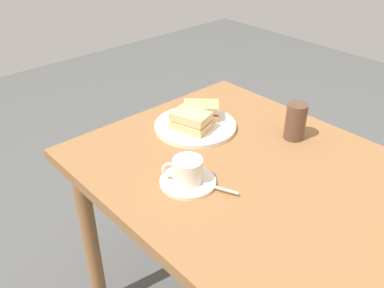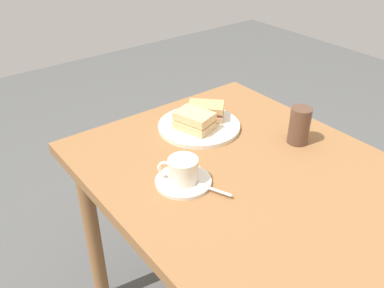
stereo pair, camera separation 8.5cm
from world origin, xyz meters
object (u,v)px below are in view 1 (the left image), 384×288
dining_table (259,201)px  coffee_saucer (188,182)px  drinking_glass (296,121)px  sandwich_plate (195,126)px  spoon (214,187)px  sandwich_back (201,110)px  coffee_cup (187,170)px  sandwich_front (191,121)px

dining_table → coffee_saucer: bearing=-121.8°
dining_table → drinking_glass: (-0.06, 0.23, 0.15)m
sandwich_plate → spoon: (0.28, -0.19, 0.01)m
sandwich_plate → sandwich_back: 0.06m
sandwich_plate → coffee_saucer: size_ratio=1.77×
coffee_cup → drinking_glass: drinking_glass is taller
sandwich_back → dining_table: bearing=-14.3°
spoon → drinking_glass: drinking_glass is taller
sandwich_front → spoon: sandwich_front is taller
coffee_saucer → spoon: 0.08m
dining_table → sandwich_plate: size_ratio=3.92×
dining_table → drinking_glass: size_ratio=9.00×
sandwich_back → coffee_saucer: sandwich_back is taller
coffee_saucer → spoon: (0.07, 0.03, 0.01)m
sandwich_back → coffee_cup: coffee_cup is taller
coffee_cup → spoon: size_ratio=0.98×
sandwich_back → drinking_glass: 0.31m
dining_table → drinking_glass: drinking_glass is taller
sandwich_back → spoon: (0.30, -0.23, -0.03)m
sandwich_plate → sandwich_front: (0.01, -0.03, 0.04)m
coffee_saucer → drinking_glass: (0.05, 0.40, 0.05)m
sandwich_front → coffee_saucer: (0.19, -0.19, -0.04)m
sandwich_front → coffee_saucer: bearing=-43.9°
sandwich_back → spoon: sandwich_back is taller
spoon → drinking_glass: (-0.02, 0.37, 0.05)m
sandwich_back → drinking_glass: size_ratio=1.17×
sandwich_back → drinking_glass: (0.28, 0.14, 0.02)m
sandwich_plate → coffee_cup: bearing=-46.7°
spoon → dining_table: bearing=74.6°
sandwich_plate → spoon: size_ratio=2.82×
sandwich_plate → coffee_saucer: 0.30m
sandwich_front → spoon: bearing=-30.8°
dining_table → spoon: spoon is taller
sandwich_front → spoon: size_ratio=1.42×
sandwich_front → spoon: 0.31m
sandwich_front → spoon: (0.26, -0.16, -0.03)m
sandwich_back → drinking_glass: bearing=27.1°
dining_table → sandwich_back: size_ratio=7.67×
sandwich_front → sandwich_back: sandwich_front is taller
sandwich_front → coffee_cup: (0.19, -0.19, 0.00)m
sandwich_back → spoon: size_ratio=1.44×
coffee_cup → spoon: coffee_cup is taller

